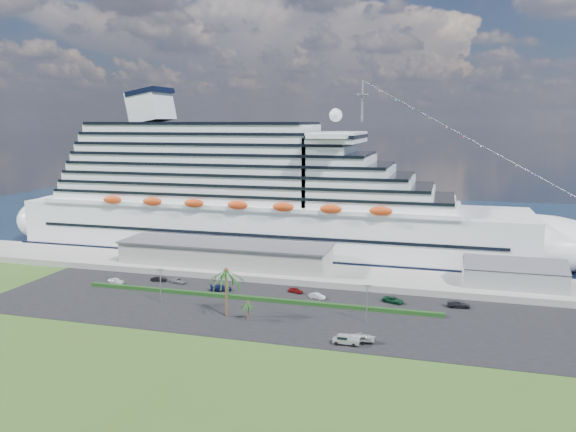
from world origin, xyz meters
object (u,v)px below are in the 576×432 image
(pickup_truck, at_px, (346,340))
(cruise_ship, at_px, (262,202))
(parked_car_3, at_px, (221,288))
(boat_trailer, at_px, (362,337))

(pickup_truck, bearing_deg, cruise_ship, 119.79)
(parked_car_3, relative_size, boat_trailer, 0.86)
(cruise_ship, bearing_deg, pickup_truck, -60.21)
(cruise_ship, height_order, parked_car_3, cruise_ship)
(cruise_ship, xyz_separation_m, parked_car_3, (3.17, -43.01, -15.79))
(parked_car_3, bearing_deg, cruise_ship, -11.96)
(cruise_ship, relative_size, parked_car_3, 35.22)
(cruise_ship, height_order, boat_trailer, cruise_ship)
(boat_trailer, bearing_deg, parked_car_3, 148.30)
(boat_trailer, bearing_deg, pickup_truck, -149.27)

